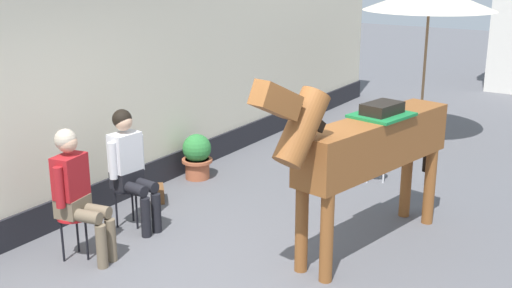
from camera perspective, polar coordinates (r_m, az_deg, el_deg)
ground_plane at (r=8.67m, az=8.72°, el=-4.21°), size 40.00×40.00×0.00m
pub_facade_wall at (r=8.42m, az=-11.32°, el=5.93°), size 0.34×14.00×3.40m
seated_visitor_near at (r=6.72m, az=-15.66°, el=-3.83°), size 0.61×0.48×1.39m
seated_visitor_far at (r=7.36m, az=-11.16°, el=-1.71°), size 0.61×0.49×1.39m
saddled_horse_center at (r=6.68m, az=9.88°, el=-0.11°), size 0.86×2.97×2.06m
flower_planter_farthest at (r=9.01m, az=-5.27°, el=-1.02°), size 0.43×0.43×0.64m
spare_stool_white at (r=8.98m, az=10.58°, el=-0.86°), size 0.32×0.32×0.46m
satchel_bag at (r=8.32m, az=-8.60°, el=-4.37°), size 0.28×0.29×0.20m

